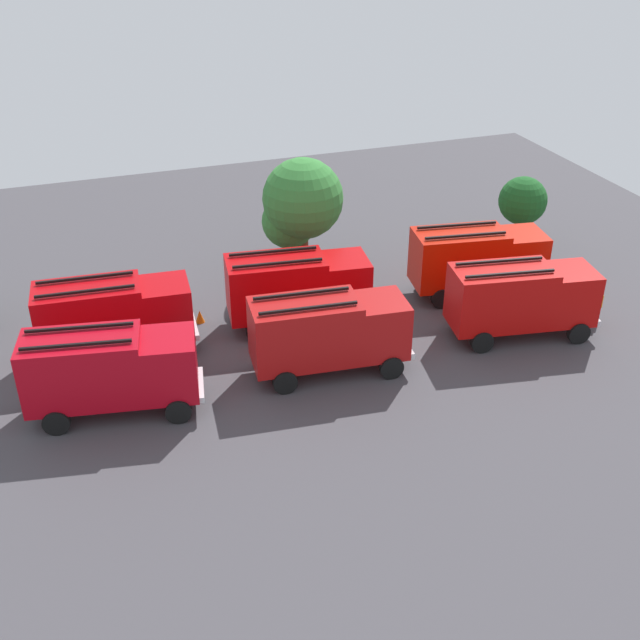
# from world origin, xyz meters

# --- Properties ---
(ground_plane) EXTENTS (56.16, 56.16, 0.00)m
(ground_plane) POSITION_xyz_m (0.00, 0.00, 0.00)
(ground_plane) COLOR #423F44
(fire_truck_0) EXTENTS (7.52, 3.77, 3.88)m
(fire_truck_0) POSITION_xyz_m (-9.96, -2.19, 2.15)
(fire_truck_0) COLOR #B00815
(fire_truck_0) RESTS_ON ground
(fire_truck_1) EXTENTS (7.40, 3.31, 3.88)m
(fire_truck_1) POSITION_xyz_m (-0.41, -2.28, 2.15)
(fire_truck_1) COLOR #A91010
(fire_truck_1) RESTS_ON ground
(fire_truck_2) EXTENTS (7.50, 3.70, 3.88)m
(fire_truck_2) POSITION_xyz_m (9.49, -2.32, 2.15)
(fire_truck_2) COLOR #B90B09
(fire_truck_2) RESTS_ON ground
(fire_truck_3) EXTENTS (7.36, 3.20, 3.88)m
(fire_truck_3) POSITION_xyz_m (-9.29, 2.48, 2.15)
(fire_truck_3) COLOR #B3060C
(fire_truck_3) RESTS_ON ground
(fire_truck_4) EXTENTS (7.45, 3.47, 3.88)m
(fire_truck_4) POSITION_xyz_m (-0.37, 2.36, 2.15)
(fire_truck_4) COLOR #B70508
(fire_truck_4) RESTS_ON ground
(fire_truck_5) EXTENTS (7.49, 3.65, 3.88)m
(fire_truck_5) POSITION_xyz_m (9.67, 2.29, 2.15)
(fire_truck_5) COLOR #BA1303
(fire_truck_5) RESTS_ON ground
(firefighter_0) EXTENTS (0.46, 0.47, 1.62)m
(firefighter_0) POSITION_xyz_m (-8.45, 4.41, 0.90)
(firefighter_0) COLOR black
(firefighter_0) RESTS_ON ground
(firefighter_1) EXTENTS (0.37, 0.48, 1.75)m
(firefighter_1) POSITION_xyz_m (12.43, 4.97, 0.99)
(firefighter_1) COLOR black
(firefighter_1) RESTS_ON ground
(firefighter_2) EXTENTS (0.41, 0.48, 1.83)m
(firefighter_2) POSITION_xyz_m (2.69, 0.26, 1.04)
(firefighter_2) COLOR black
(firefighter_2) RESTS_ON ground
(firefighter_3) EXTENTS (0.45, 0.31, 1.69)m
(firefighter_3) POSITION_xyz_m (14.04, -2.43, 0.95)
(firefighter_3) COLOR black
(firefighter_3) RESTS_ON ground
(tree_1) EXTENTS (3.03, 3.03, 4.70)m
(tree_1) POSITION_xyz_m (1.00, 8.04, 3.16)
(tree_1) COLOR brown
(tree_1) RESTS_ON ground
(tree_2) EXTENTS (4.41, 4.41, 6.84)m
(tree_2) POSITION_xyz_m (1.65, 7.50, 4.60)
(tree_2) COLOR brown
(tree_2) RESTS_ON ground
(tree_3) EXTENTS (2.87, 2.87, 4.44)m
(tree_3) POSITION_xyz_m (15.18, 6.86, 2.99)
(tree_3) COLOR brown
(tree_3) RESTS_ON ground
(traffic_cone_0) EXTENTS (0.47, 0.47, 0.67)m
(traffic_cone_0) POSITION_xyz_m (-5.03, 4.14, 0.33)
(traffic_cone_0) COLOR #F2600C
(traffic_cone_0) RESTS_ON ground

